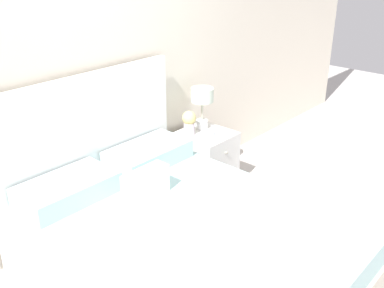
% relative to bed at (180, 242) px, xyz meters
% --- Properties ---
extents(ground_plane, '(12.00, 12.00, 0.00)m').
position_rel_bed_xyz_m(ground_plane, '(0.00, 0.92, -0.28)').
color(ground_plane, '#BCB7B2').
extents(wall_back, '(8.00, 0.06, 2.60)m').
position_rel_bed_xyz_m(wall_back, '(0.00, 0.99, 1.02)').
color(wall_back, silver).
rests_on(wall_back, ground_plane).
extents(bed, '(1.54, 2.02, 1.22)m').
position_rel_bed_xyz_m(bed, '(0.00, 0.00, 0.00)').
color(bed, beige).
rests_on(bed, ground_plane).
extents(nightstand, '(0.43, 0.47, 0.52)m').
position_rel_bed_xyz_m(nightstand, '(1.05, 0.68, -0.02)').
color(nightstand, white).
rests_on(nightstand, ground_plane).
extents(table_lamp, '(0.20, 0.20, 0.38)m').
position_rel_bed_xyz_m(table_lamp, '(1.11, 0.77, 0.52)').
color(table_lamp, white).
rests_on(table_lamp, nightstand).
extents(flower_vase, '(0.12, 0.12, 0.21)m').
position_rel_bed_xyz_m(flower_vase, '(0.93, 0.76, 0.36)').
color(flower_vase, silver).
rests_on(flower_vase, nightstand).
extents(teacup, '(0.10, 0.10, 0.06)m').
position_rel_bed_xyz_m(teacup, '(1.04, 0.61, 0.27)').
color(teacup, white).
rests_on(teacup, nightstand).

